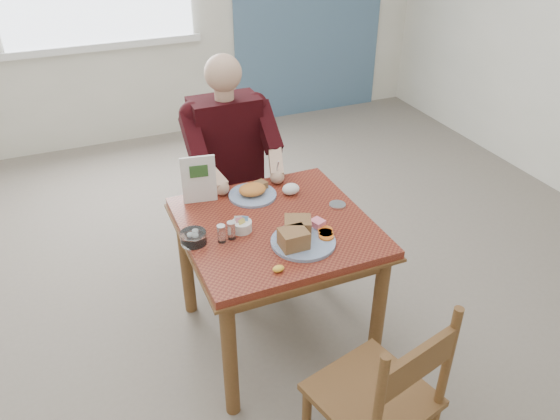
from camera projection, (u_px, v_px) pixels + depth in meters
name	position (u px, v px, depth m)	size (l,w,h in m)	color
floor	(277.00, 334.00, 3.08)	(6.00, 6.00, 0.00)	#71675B
lemon_wedge	(278.00, 269.00, 2.35)	(0.05, 0.04, 0.03)	yellow
napkin	(291.00, 189.00, 2.91)	(0.10, 0.08, 0.06)	white
metal_dish	(337.00, 205.00, 2.82)	(0.09, 0.09, 0.01)	silver
table	(276.00, 241.00, 2.75)	(0.92, 0.92, 0.75)	maroon
chair_far	(228.00, 195.00, 3.46)	(0.42, 0.42, 0.95)	brown
chair_near	(381.00, 401.00, 2.11)	(0.51, 0.51, 0.95)	brown
diner	(230.00, 154.00, 3.21)	(0.53, 0.56, 1.39)	gray
near_plate	(300.00, 236.00, 2.53)	(0.35, 0.35, 0.10)	white
far_plate	(253.00, 192.00, 2.90)	(0.33, 0.33, 0.07)	white
caddy	(242.00, 226.00, 2.62)	(0.12, 0.12, 0.07)	white
shakers	(226.00, 232.00, 2.54)	(0.10, 0.06, 0.09)	white
creamer	(194.00, 237.00, 2.53)	(0.15, 0.15, 0.06)	white
menu	(199.00, 179.00, 2.79)	(0.18, 0.04, 0.26)	white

